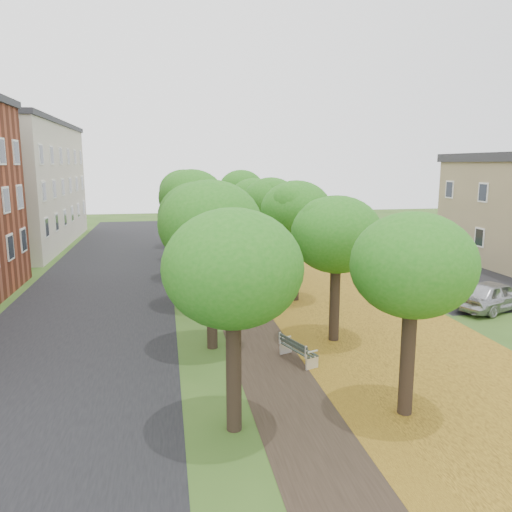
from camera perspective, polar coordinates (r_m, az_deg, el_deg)
name	(u,v)px	position (r m, az deg, el deg)	size (l,w,h in m)	color
ground	(315,421)	(14.29, 6.74, -18.26)	(120.00, 120.00, 0.00)	#2D4C19
street_asphalt	(98,294)	(28.05, -17.65, -4.17)	(8.00, 70.00, 0.01)	black
footpath	(236,288)	(28.06, -2.26, -3.67)	(3.20, 70.00, 0.01)	black
leaf_verge	(322,284)	(29.16, 7.53, -3.20)	(7.50, 70.00, 0.01)	#AF8020
parking_lot	(447,275)	(33.58, 20.95, -2.01)	(9.00, 16.00, 0.01)	black
tree_row_west	(195,209)	(27.10, -6.96, 5.34)	(3.70, 33.70, 6.07)	black
tree_row_east	(282,208)	(27.80, 3.01, 5.53)	(3.70, 33.70, 6.07)	black
building_cream	(3,184)	(46.87, -26.94, 7.33)	(10.30, 20.30, 10.40)	beige
bench	(297,350)	(17.87, 4.71, -10.61)	(1.07, 1.84, 0.84)	#232C26
car_silver	(494,295)	(26.23, 25.53, -4.07)	(1.73, 4.29, 1.46)	#AAAAAE
car_red	(417,269)	(31.50, 17.91, -1.38)	(1.41, 4.03, 1.33)	maroon
car_grey	(394,257)	(34.20, 15.48, -0.17)	(2.15, 5.29, 1.54)	#333338
car_white	(418,262)	(33.58, 17.99, -0.63)	(2.29, 4.97, 1.38)	silver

